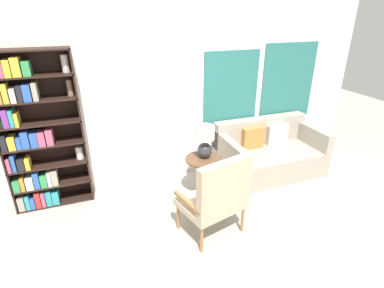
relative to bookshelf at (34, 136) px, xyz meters
The scene contains 7 objects.
ground_plane 2.78m from the bookshelf, 45.24° to the right, with size 14.00×14.00×0.00m, color #9E998E.
wall_back 1.94m from the bookshelf, ahead, with size 6.40×0.08×2.70m.
bookshelf is the anchor object (origin of this frame).
armchair 2.38m from the bookshelf, 36.59° to the right, with size 0.80×0.71×1.02m.
couch 3.38m from the bookshelf, ahead, with size 1.62×0.89×0.83m.
side_table 2.20m from the bookshelf, 14.27° to the right, with size 0.51×0.51×0.57m.
table_lamp 2.16m from the bookshelf, 13.55° to the right, with size 0.26×0.26×0.46m.
Camera 1 is at (-1.18, -2.06, 2.43)m, focal length 28.00 mm.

